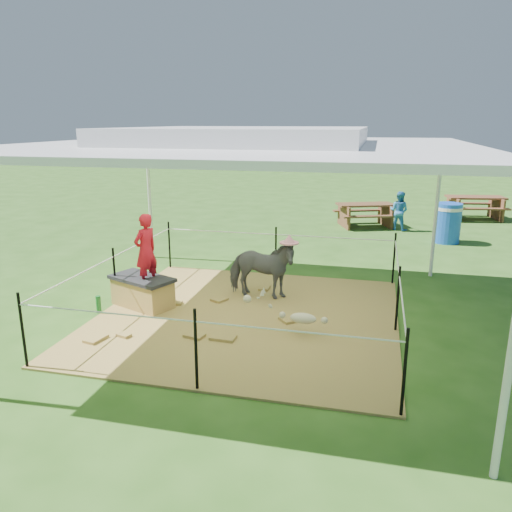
% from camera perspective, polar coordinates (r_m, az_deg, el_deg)
% --- Properties ---
extents(ground, '(90.00, 90.00, 0.00)m').
position_cam_1_polar(ground, '(7.89, -1.04, -7.08)').
color(ground, '#2D5919').
rests_on(ground, ground).
extents(hay_patch, '(4.60, 4.60, 0.03)m').
position_cam_1_polar(hay_patch, '(7.88, -1.04, -6.98)').
color(hay_patch, brown).
rests_on(hay_patch, ground).
extents(canopy_tent, '(6.30, 6.30, 2.90)m').
position_cam_1_polar(canopy_tent, '(7.31, -1.14, 12.85)').
color(canopy_tent, silver).
rests_on(canopy_tent, ground).
extents(rope_fence, '(4.54, 4.54, 1.00)m').
position_cam_1_polar(rope_fence, '(7.67, -1.06, -2.63)').
color(rope_fence, black).
rests_on(rope_fence, ground).
extents(straw_bale, '(1.12, 0.85, 0.45)m').
position_cam_1_polar(straw_bale, '(8.44, -12.82, -4.14)').
color(straw_bale, '#B58A41').
rests_on(straw_bale, hay_patch).
extents(dark_cloth, '(1.20, 0.92, 0.06)m').
position_cam_1_polar(dark_cloth, '(8.36, -12.92, -2.52)').
color(dark_cloth, black).
rests_on(dark_cloth, straw_bale).
extents(woman, '(0.43, 0.52, 1.20)m').
position_cam_1_polar(woman, '(8.16, -12.53, 1.27)').
color(woman, red).
rests_on(woman, straw_bale).
extents(green_bottle, '(0.10, 0.10, 0.28)m').
position_cam_1_polar(green_bottle, '(8.35, -17.55, -5.29)').
color(green_bottle, '#176826').
rests_on(green_bottle, hay_patch).
extents(pony, '(1.24, 0.61, 1.02)m').
position_cam_1_polar(pony, '(8.51, 0.58, -1.53)').
color(pony, '#454549').
rests_on(pony, hay_patch).
extents(pink_hat, '(0.32, 0.32, 0.15)m').
position_cam_1_polar(pink_hat, '(8.36, 0.59, 2.32)').
color(pink_hat, pink).
rests_on(pink_hat, pony).
extents(foal, '(1.00, 0.59, 0.54)m').
position_cam_1_polar(foal, '(7.18, 5.41, -6.87)').
color(foal, beige).
rests_on(foal, hay_patch).
extents(trash_barrel, '(0.79, 0.79, 1.00)m').
position_cam_1_polar(trash_barrel, '(13.51, 21.04, 3.54)').
color(trash_barrel, blue).
rests_on(trash_barrel, ground).
extents(picnic_table_near, '(1.92, 1.66, 0.67)m').
position_cam_1_polar(picnic_table_near, '(14.96, 12.33, 4.60)').
color(picnic_table_near, '#52371C').
rests_on(picnic_table_near, ground).
extents(picnic_table_far, '(1.90, 1.51, 0.72)m').
position_cam_1_polar(picnic_table_far, '(17.18, 23.69, 5.08)').
color(picnic_table_far, brown).
rests_on(picnic_table_far, ground).
extents(distant_person, '(0.65, 0.59, 1.10)m').
position_cam_1_polar(distant_person, '(14.62, 16.02, 4.98)').
color(distant_person, '#327BBC').
rests_on(distant_person, ground).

